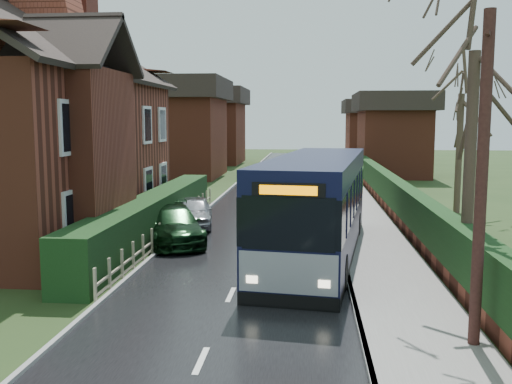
# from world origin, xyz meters

# --- Properties ---
(ground) EXTENTS (140.00, 140.00, 0.00)m
(ground) POSITION_xyz_m (0.00, 0.00, 0.00)
(ground) COLOR #2D401B
(ground) RESTS_ON ground
(road) EXTENTS (6.00, 100.00, 0.02)m
(road) POSITION_xyz_m (0.00, 10.00, 0.01)
(road) COLOR black
(road) RESTS_ON ground
(pavement) EXTENTS (2.50, 100.00, 0.14)m
(pavement) POSITION_xyz_m (4.25, 10.00, 0.07)
(pavement) COLOR slate
(pavement) RESTS_ON ground
(kerb_right) EXTENTS (0.12, 100.00, 0.14)m
(kerb_right) POSITION_xyz_m (3.05, 10.00, 0.07)
(kerb_right) COLOR gray
(kerb_right) RESTS_ON ground
(kerb_left) EXTENTS (0.12, 100.00, 0.10)m
(kerb_left) POSITION_xyz_m (-3.05, 10.00, 0.05)
(kerb_left) COLOR gray
(kerb_left) RESTS_ON ground
(front_hedge) EXTENTS (1.20, 16.00, 1.60)m
(front_hedge) POSITION_xyz_m (-3.90, 5.00, 0.80)
(front_hedge) COLOR black
(front_hedge) RESTS_ON ground
(picket_fence) EXTENTS (0.10, 16.00, 0.90)m
(picket_fence) POSITION_xyz_m (-3.15, 5.00, 0.45)
(picket_fence) COLOR tan
(picket_fence) RESTS_ON ground
(right_wall_hedge) EXTENTS (0.60, 50.00, 1.80)m
(right_wall_hedge) POSITION_xyz_m (5.80, 10.00, 1.02)
(right_wall_hedge) COLOR brown
(right_wall_hedge) RESTS_ON ground
(brick_house) EXTENTS (9.30, 14.60, 10.30)m
(brick_house) POSITION_xyz_m (-8.73, 4.78, 4.38)
(brick_house) COLOR brown
(brick_house) RESTS_ON ground
(bus) EXTENTS (3.89, 10.99, 3.27)m
(bus) POSITION_xyz_m (2.19, 2.31, 1.62)
(bus) COLOR black
(bus) RESTS_ON ground
(car_silver) EXTENTS (2.08, 3.88, 1.25)m
(car_silver) POSITION_xyz_m (-2.80, 7.12, 0.63)
(car_silver) COLOR #A7A7AB
(car_silver) RESTS_ON ground
(car_green) EXTENTS (3.31, 4.87, 1.31)m
(car_green) POSITION_xyz_m (-2.90, 4.00, 0.66)
(car_green) COLOR black
(car_green) RESTS_ON ground
(car_distant) EXTENTS (2.22, 4.01, 1.25)m
(car_distant) POSITION_xyz_m (2.00, 44.59, 0.63)
(car_distant) COLOR black
(car_distant) RESTS_ON ground
(bus_stop_sign) EXTENTS (0.21, 0.45, 3.04)m
(bus_stop_sign) POSITION_xyz_m (3.20, 2.06, 2.00)
(bus_stop_sign) COLOR slate
(bus_stop_sign) RESTS_ON ground
(telegraph_pole) EXTENTS (0.37, 0.79, 6.40)m
(telegraph_pole) POSITION_xyz_m (5.14, -5.00, 3.24)
(telegraph_pole) COLOR black
(telegraph_pole) RESTS_ON ground
(tree_right_near) EXTENTS (4.05, 4.05, 8.75)m
(tree_right_near) POSITION_xyz_m (6.00, -1.01, 6.54)
(tree_right_near) COLOR #362820
(tree_right_near) RESTS_ON ground
(tree_right_far) EXTENTS (4.17, 4.17, 8.05)m
(tree_right_far) POSITION_xyz_m (9.00, 11.85, 6.01)
(tree_right_far) COLOR #3E2F24
(tree_right_far) RESTS_ON ground
(tree_house_side) EXTENTS (4.55, 4.55, 10.33)m
(tree_house_side) POSITION_xyz_m (-11.41, 13.79, 7.72)
(tree_house_side) COLOR #392921
(tree_house_side) RESTS_ON ground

